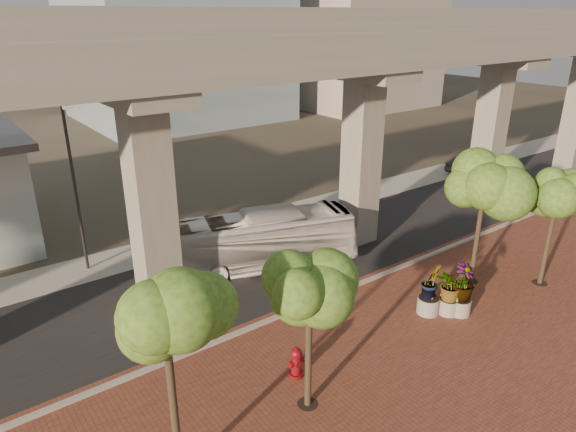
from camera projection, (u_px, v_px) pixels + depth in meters
ground at (295, 283)px, 24.82m from camera, size 160.00×160.00×0.00m
brick_plaza at (427, 369)px, 18.84m from camera, size 70.00×13.00×0.06m
asphalt_road at (272, 268)px, 26.30m from camera, size 90.00×8.00×0.04m
curb_strip at (322, 299)px, 23.30m from camera, size 70.00×0.25×0.16m
far_sidewalk at (219, 233)px, 30.40m from camera, size 90.00×3.00×0.06m
transit_viaduct at (270, 127)px, 23.61m from camera, size 72.00×5.60×12.40m
midrise_block at (359, 13)px, 68.24m from camera, size 18.00×16.00×24.00m
transit_bus at (253, 242)px, 25.76m from camera, size 10.77×5.58×2.93m
parked_car at (470, 166)px, 41.41m from camera, size 4.28×2.15×1.34m
fire_hydrant at (296, 362)px, 18.25m from camera, size 0.61×0.55×1.22m
planter_front at (451, 286)px, 21.81m from camera, size 1.97×1.97×2.16m
planter_right at (463, 284)px, 21.72m from camera, size 2.21×2.21×2.36m
planter_left at (430, 284)px, 21.80m from camera, size 2.10×2.10×2.31m
street_tree_far_west at (165, 325)px, 12.64m from camera, size 3.49×3.49×6.61m
street_tree_near_west at (310, 290)px, 15.50m from camera, size 3.35×3.35×5.90m
street_tree_near_east at (485, 183)px, 23.06m from camera, size 3.97×3.97×6.83m
street_tree_far_east at (558, 193)px, 23.04m from camera, size 3.11×3.11×6.05m
streetlamp_west at (74, 177)px, 24.28m from camera, size 0.42×1.23×8.51m
streetlamp_east at (352, 132)px, 34.25m from camera, size 0.40×1.17×8.09m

